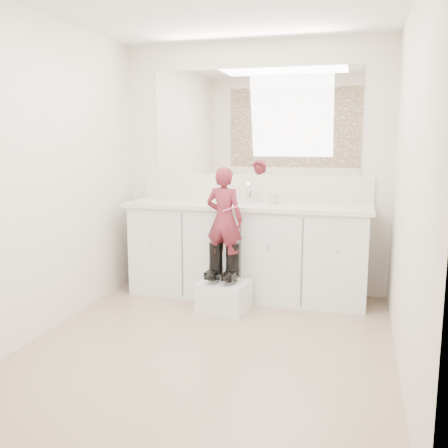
% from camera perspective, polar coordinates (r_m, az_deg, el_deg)
% --- Properties ---
extents(floor, '(3.00, 3.00, 0.00)m').
position_cam_1_polar(floor, '(3.73, -1.66, -13.70)').
color(floor, '#987963').
rests_on(floor, ground).
extents(wall_back, '(2.60, 0.00, 2.60)m').
position_cam_1_polar(wall_back, '(4.89, 3.42, 6.37)').
color(wall_back, beige).
rests_on(wall_back, floor).
extents(wall_front, '(2.60, 0.00, 2.60)m').
position_cam_1_polar(wall_front, '(2.06, -14.05, 1.53)').
color(wall_front, beige).
rests_on(wall_front, floor).
extents(wall_left, '(0.00, 3.00, 3.00)m').
position_cam_1_polar(wall_left, '(4.02, -19.86, 5.09)').
color(wall_left, beige).
rests_on(wall_left, floor).
extents(wall_right, '(0.00, 3.00, 3.00)m').
position_cam_1_polar(wall_right, '(3.30, 20.41, 4.18)').
color(wall_right, beige).
rests_on(wall_right, floor).
extents(vanity_cabinet, '(2.20, 0.55, 0.85)m').
position_cam_1_polar(vanity_cabinet, '(4.73, 2.64, -3.23)').
color(vanity_cabinet, silver).
rests_on(vanity_cabinet, floor).
extents(countertop, '(2.28, 0.58, 0.04)m').
position_cam_1_polar(countertop, '(4.64, 2.64, 2.10)').
color(countertop, beige).
rests_on(countertop, vanity_cabinet).
extents(backsplash, '(2.28, 0.03, 0.25)m').
position_cam_1_polar(backsplash, '(4.89, 3.37, 4.19)').
color(backsplash, beige).
rests_on(backsplash, countertop).
extents(mirror, '(2.00, 0.02, 1.00)m').
position_cam_1_polar(mirror, '(4.87, 3.45, 11.53)').
color(mirror, white).
rests_on(mirror, wall_back).
extents(dot_panel, '(2.00, 0.01, 1.20)m').
position_cam_1_polar(dot_panel, '(2.06, -14.44, 14.07)').
color(dot_panel, '#472819').
rests_on(dot_panel, wall_front).
extents(faucet, '(0.08, 0.08, 0.10)m').
position_cam_1_polar(faucet, '(4.79, 3.08, 3.18)').
color(faucet, silver).
rests_on(faucet, countertop).
extents(cup, '(0.13, 0.13, 0.10)m').
position_cam_1_polar(cup, '(4.67, 5.70, 2.95)').
color(cup, beige).
rests_on(cup, countertop).
extents(soap_bottle, '(0.10, 0.10, 0.17)m').
position_cam_1_polar(soap_bottle, '(4.69, 1.16, 3.45)').
color(soap_bottle, silver).
rests_on(soap_bottle, countertop).
extents(step_stool, '(0.46, 0.40, 0.26)m').
position_cam_1_polar(step_stool, '(4.38, 0.01, -8.26)').
color(step_stool, silver).
rests_on(step_stool, floor).
extents(boot_left, '(0.16, 0.24, 0.34)m').
position_cam_1_polar(boot_left, '(4.32, -0.93, -4.33)').
color(boot_left, black).
rests_on(boot_left, step_stool).
extents(boot_right, '(0.16, 0.24, 0.34)m').
position_cam_1_polar(boot_right, '(4.29, 1.00, -4.46)').
color(boot_right, black).
rests_on(boot_right, step_stool).
extents(toddler, '(0.35, 0.26, 0.89)m').
position_cam_1_polar(toddler, '(4.23, 0.03, 0.54)').
color(toddler, '#A53244').
rests_on(toddler, step_stool).
extents(toothbrush, '(0.14, 0.03, 0.06)m').
position_cam_1_polar(toothbrush, '(4.13, 0.73, 1.77)').
color(toothbrush, '#E85A93').
rests_on(toothbrush, toddler).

